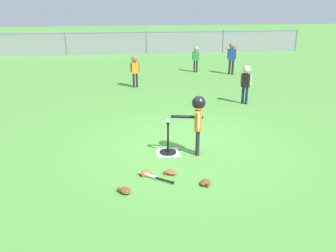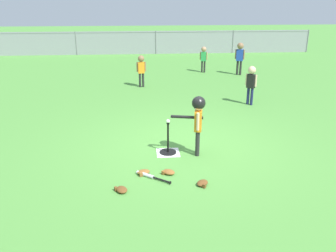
# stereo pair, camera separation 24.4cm
# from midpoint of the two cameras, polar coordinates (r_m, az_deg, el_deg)

# --- Properties ---
(ground_plane) EXTENTS (60.00, 60.00, 0.00)m
(ground_plane) POSITION_cam_midpoint_polar(r_m,az_deg,el_deg) (7.31, 1.65, -3.03)
(ground_plane) COLOR #51933D
(home_plate) EXTENTS (0.44, 0.44, 0.01)m
(home_plate) POSITION_cam_midpoint_polar(r_m,az_deg,el_deg) (6.95, -1.01, -4.23)
(home_plate) COLOR white
(home_plate) RESTS_ON ground_plane
(batting_tee) EXTENTS (0.32, 0.32, 0.61)m
(batting_tee) POSITION_cam_midpoint_polar(r_m,az_deg,el_deg) (6.92, -1.01, -3.57)
(batting_tee) COLOR black
(batting_tee) RESTS_ON ground_plane
(baseball_on_tee) EXTENTS (0.07, 0.07, 0.07)m
(baseball_on_tee) POSITION_cam_midpoint_polar(r_m,az_deg,el_deg) (6.72, -1.04, 0.77)
(baseball_on_tee) COLOR white
(baseball_on_tee) RESTS_ON batting_tee
(batter_child) EXTENTS (0.63, 0.32, 1.15)m
(batter_child) POSITION_cam_midpoint_polar(r_m,az_deg,el_deg) (6.62, 3.73, 2.00)
(batter_child) COLOR #262626
(batter_child) RESTS_ON ground_plane
(fielder_near_left) EXTENTS (0.29, 0.20, 1.00)m
(fielder_near_left) POSITION_cam_midpoint_polar(r_m,az_deg,el_deg) (14.23, 3.94, 11.07)
(fielder_near_left) COLOR #262626
(fielder_near_left) RESTS_ON ground_plane
(fielder_deep_left) EXTENTS (0.26, 0.23, 1.07)m
(fielder_deep_left) POSITION_cam_midpoint_polar(r_m,az_deg,el_deg) (10.10, 11.57, 7.24)
(fielder_deep_left) COLOR #191E4C
(fielder_deep_left) RESTS_ON ground_plane
(fielder_deep_center) EXTENTS (0.31, 0.21, 1.04)m
(fielder_deep_center) POSITION_cam_midpoint_polar(r_m,az_deg,el_deg) (11.83, -5.87, 9.28)
(fielder_deep_center) COLOR #262626
(fielder_deep_center) RESTS_ON ground_plane
(fielder_deep_right) EXTENTS (0.33, 0.24, 1.21)m
(fielder_deep_right) POSITION_cam_midpoint_polar(r_m,az_deg,el_deg) (13.95, 9.61, 11.20)
(fielder_deep_right) COLOR #262626
(fielder_deep_right) RESTS_ON ground_plane
(spare_bat_silver) EXTENTS (0.57, 0.46, 0.06)m
(spare_bat_silver) POSITION_cam_midpoint_polar(r_m,az_deg,el_deg) (6.05, -3.90, -7.94)
(spare_bat_silver) COLOR silver
(spare_bat_silver) RESTS_ON ground_plane
(glove_by_plate) EXTENTS (0.27, 0.26, 0.07)m
(glove_by_plate) POSITION_cam_midpoint_polar(r_m,az_deg,el_deg) (6.16, -0.75, -7.32)
(glove_by_plate) COLOR brown
(glove_by_plate) RESTS_ON ground_plane
(glove_near_bats) EXTENTS (0.26, 0.27, 0.07)m
(glove_near_bats) POSITION_cam_midpoint_polar(r_m,az_deg,el_deg) (5.86, 4.74, -8.92)
(glove_near_bats) COLOR brown
(glove_near_bats) RESTS_ON ground_plane
(glove_tossed_aside) EXTENTS (0.24, 0.27, 0.07)m
(glove_tossed_aside) POSITION_cam_midpoint_polar(r_m,az_deg,el_deg) (5.67, -8.10, -10.10)
(glove_tossed_aside) COLOR brown
(glove_tossed_aside) RESTS_ON ground_plane
(glove_outfield_drop) EXTENTS (0.26, 0.22, 0.07)m
(glove_outfield_drop) POSITION_cam_midpoint_polar(r_m,az_deg,el_deg) (6.16, -4.77, -7.38)
(glove_outfield_drop) COLOR brown
(glove_outfield_drop) RESTS_ON ground_plane
(outfield_fence) EXTENTS (16.06, 0.06, 1.15)m
(outfield_fence) POSITION_cam_midpoint_polar(r_m,az_deg,el_deg) (18.79, -3.81, 13.19)
(outfield_fence) COLOR slate
(outfield_fence) RESTS_ON ground_plane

